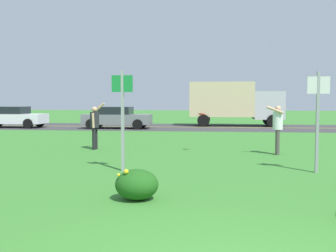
# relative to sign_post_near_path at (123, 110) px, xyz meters

# --- Properties ---
(ground_plane) EXTENTS (120.00, 120.00, 0.00)m
(ground_plane) POSITION_rel_sign_post_near_path_xyz_m (2.67, 5.58, -1.61)
(ground_plane) COLOR #387A2D
(highway_strip) EXTENTS (120.00, 7.75, 0.01)m
(highway_strip) POSITION_rel_sign_post_near_path_xyz_m (2.67, 17.59, -1.60)
(highway_strip) COLOR #38383A
(highway_strip) RESTS_ON ground
(highway_center_stripe) EXTENTS (120.00, 0.16, 0.00)m
(highway_center_stripe) POSITION_rel_sign_post_near_path_xyz_m (2.67, 17.59, -1.60)
(highway_center_stripe) COLOR yellow
(highway_center_stripe) RESTS_ON ground
(daylily_clump_front_right) EXTENTS (0.82, 0.76, 0.61)m
(daylily_clump_front_right) POSITION_rel_sign_post_near_path_xyz_m (0.97, -3.01, -1.32)
(daylily_clump_front_right) COLOR #1E5619
(daylily_clump_front_right) RESTS_ON ground
(sign_post_near_path) EXTENTS (0.56, 0.10, 2.66)m
(sign_post_near_path) POSITION_rel_sign_post_near_path_xyz_m (0.00, 0.00, 0.00)
(sign_post_near_path) COLOR #93969B
(sign_post_near_path) RESTS_ON ground
(sign_post_by_roadside) EXTENTS (0.56, 0.10, 2.61)m
(sign_post_by_roadside) POSITION_rel_sign_post_near_path_xyz_m (5.05, 0.32, -0.03)
(sign_post_by_roadside) COLOR #93969B
(sign_post_by_roadside) RESTS_ON ground
(person_thrower_dark_shirt) EXTENTS (0.52, 0.51, 1.79)m
(person_thrower_dark_shirt) POSITION_rel_sign_post_near_path_xyz_m (-2.12, 4.45, -0.62)
(person_thrower_dark_shirt) COLOR #232328
(person_thrower_dark_shirt) RESTS_ON ground
(person_catcher_white_shirt) EXTENTS (0.59, 0.51, 1.70)m
(person_catcher_white_shirt) POSITION_rel_sign_post_near_path_xyz_m (4.58, 3.75, -0.59)
(person_catcher_white_shirt) COLOR silver
(person_catcher_white_shirt) RESTS_ON ground
(frisbee_red) EXTENTS (0.25, 0.24, 0.09)m
(frisbee_red) POSITION_rel_sign_post_near_path_xyz_m (1.95, 4.19, -0.23)
(frisbee_red) COLOR red
(car_white_leftmost) EXTENTS (4.50, 2.00, 1.45)m
(car_white_leftmost) POSITION_rel_sign_post_near_path_xyz_m (-11.48, 15.84, -0.87)
(car_white_leftmost) COLOR silver
(car_white_leftmost) RESTS_ON ground
(car_gray_center_left) EXTENTS (4.50, 2.00, 1.45)m
(car_gray_center_left) POSITION_rel_sign_post_near_path_xyz_m (-4.07, 15.84, -0.87)
(car_gray_center_left) COLOR slate
(car_gray_center_left) RESTS_ON ground
(box_truck_silver) EXTENTS (6.70, 2.46, 3.20)m
(box_truck_silver) POSITION_rel_sign_post_near_path_xyz_m (3.84, 19.33, 0.20)
(box_truck_silver) COLOR #B7BABF
(box_truck_silver) RESTS_ON ground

